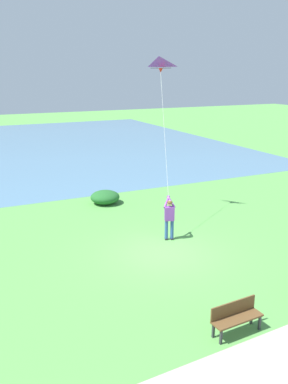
{
  "coord_description": "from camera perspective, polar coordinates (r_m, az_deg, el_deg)",
  "views": [
    {
      "loc": [
        -13.08,
        6.98,
        6.82
      ],
      "look_at": [
        0.56,
        0.56,
        2.43
      ],
      "focal_mm": 38.48,
      "sensor_mm": 36.0,
      "label": 1
    }
  ],
  "objects": [
    {
      "name": "ground_plane",
      "position": [
        16.32,
        2.65,
        -8.46
      ],
      "size": [
        120.0,
        120.0,
        0.0
      ],
      "primitive_type": "plane",
      "color": "#569947"
    },
    {
      "name": "person_kite_flyer",
      "position": [
        17.24,
        3.53,
        -3.34
      ],
      "size": [
        0.63,
        0.49,
        1.83
      ],
      "color": "#232328",
      "rests_on": "ground"
    },
    {
      "name": "park_bench_far_walkway",
      "position": [
        11.85,
        12.6,
        -16.36
      ],
      "size": [
        0.53,
        1.52,
        0.88
      ],
      "color": "brown",
      "rests_on": "ground"
    },
    {
      "name": "flying_kite",
      "position": [
        19.65,
        2.15,
        17.07
      ],
      "size": [
        3.49,
        1.49,
        5.74
      ],
      "color": "purple"
    },
    {
      "name": "lakeside_shrub",
      "position": [
        22.26,
        -5.42,
        -0.71
      ],
      "size": [
        1.54,
        1.57,
        0.71
      ],
      "primitive_type": "ellipsoid",
      "color": "#236028",
      "rests_on": "ground"
    }
  ]
}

